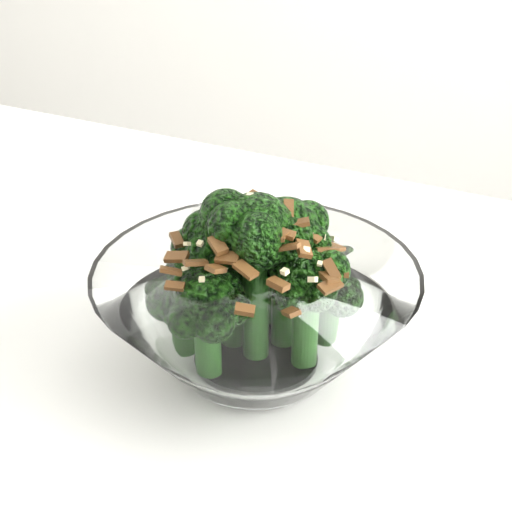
# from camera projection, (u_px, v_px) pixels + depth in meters

# --- Properties ---
(table) EXTENTS (1.33, 1.02, 0.75)m
(table) POSITION_uv_depth(u_px,v_px,m) (116.00, 370.00, 0.67)
(table) COLOR white
(table) RESTS_ON ground
(broccoli_dish) EXTENTS (0.24, 0.24, 0.15)m
(broccoli_dish) POSITION_uv_depth(u_px,v_px,m) (256.00, 305.00, 0.54)
(broccoli_dish) COLOR white
(broccoli_dish) RESTS_ON table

